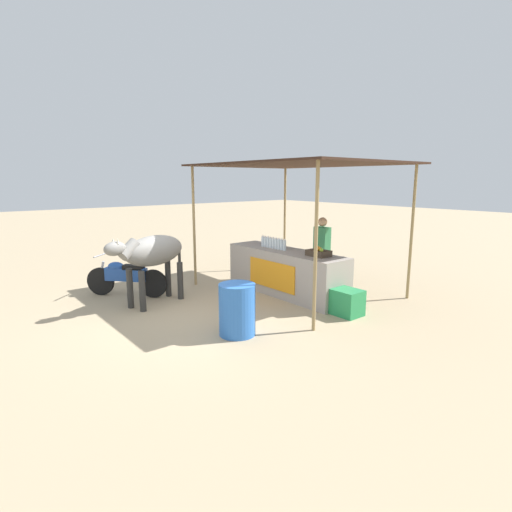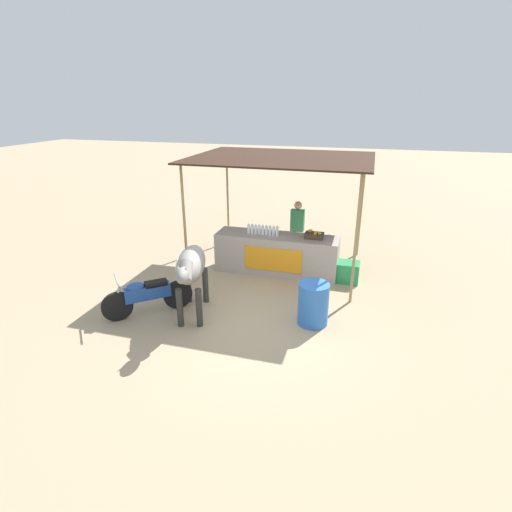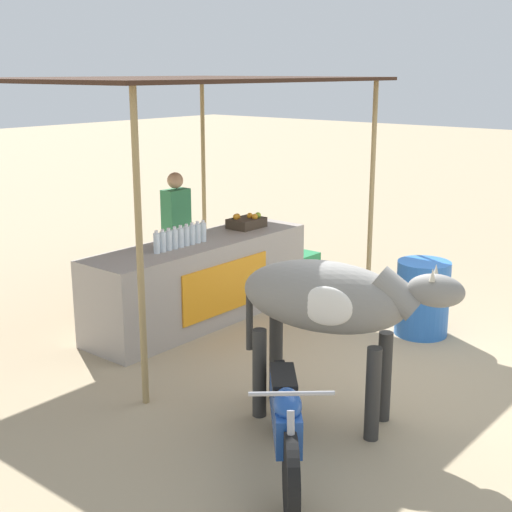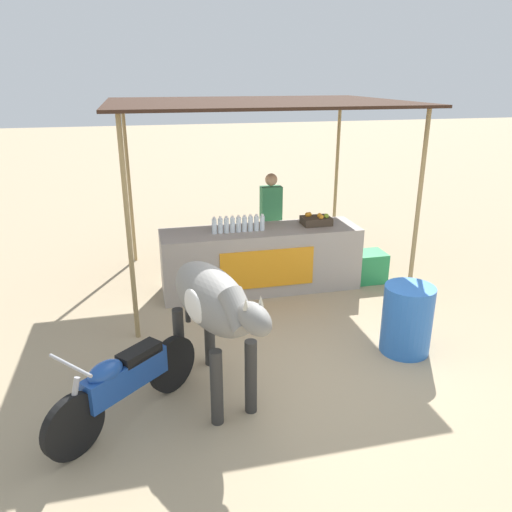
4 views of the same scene
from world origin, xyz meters
name	(u,v)px [view 3 (image 3 of 4)]	position (x,y,z in m)	size (l,w,h in m)	color
ground_plane	(360,367)	(0.00, 0.00, 0.00)	(60.00, 60.00, 0.00)	tan
stall_counter	(201,281)	(0.00, 2.20, 0.48)	(3.00, 0.82, 0.96)	#9E9389
stall_awning	(177,88)	(0.00, 2.50, 2.68)	(4.20, 3.20, 2.79)	#382319
water_bottle_row	(181,237)	(-0.35, 2.15, 1.07)	(0.79, 0.07, 0.25)	silver
fruit_crate	(247,222)	(0.89, 2.25, 1.03)	(0.44, 0.32, 0.18)	#3F3326
vendor_behind_counter	(177,236)	(0.36, 2.95, 0.85)	(0.34, 0.22, 1.65)	#383842
cooler_box	(294,271)	(1.71, 2.10, 0.24)	(0.60, 0.44, 0.48)	#268C4C
water_barrel	(422,298)	(1.24, -0.02, 0.42)	(0.59, 0.59, 0.84)	blue
cow	(331,303)	(-1.11, -0.36, 1.03)	(0.88, 1.85, 1.44)	gray
motorcycle_parked	(285,419)	(-2.00, -0.58, 0.43)	(1.41, 1.25, 0.90)	black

